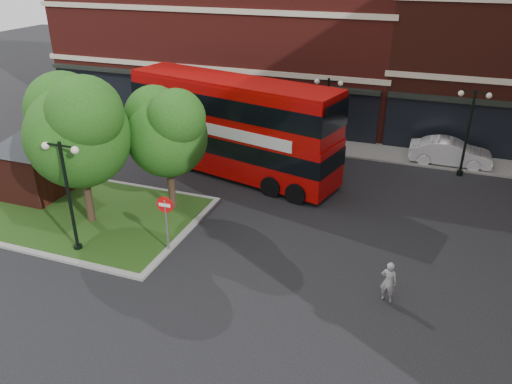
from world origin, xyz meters
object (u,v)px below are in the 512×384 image
at_px(bus, 232,120).
at_px(car_white, 450,152).
at_px(car_silver, 214,133).
at_px(woman, 389,282).

relative_size(bus, car_white, 2.71).
bearing_deg(car_white, car_silver, 95.00).
height_order(bus, car_silver, bus).
xyz_separation_m(car_silver, car_white, (14.91, 1.50, 0.07)).
height_order(woman, car_white, woman).
bearing_deg(bus, car_white, 39.05).
bearing_deg(car_white, woman, 171.75).
height_order(bus, car_white, bus).
bearing_deg(car_white, bus, 114.50).
distance_m(woman, car_white, 14.80).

